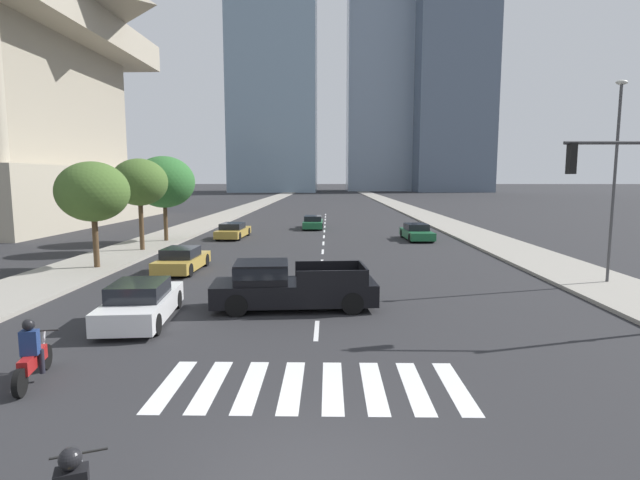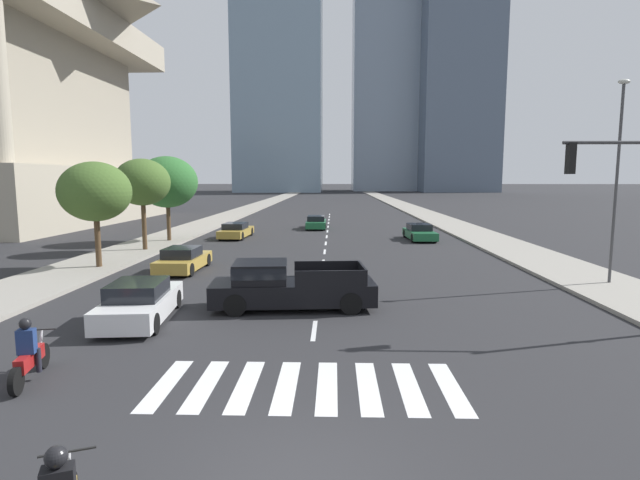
{
  "view_description": "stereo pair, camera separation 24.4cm",
  "coord_description": "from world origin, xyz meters",
  "px_view_note": "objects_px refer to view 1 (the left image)",
  "views": [
    {
      "loc": [
        0.35,
        -6.8,
        4.56
      ],
      "look_at": [
        0.0,
        13.53,
        2.0
      ],
      "focal_mm": 27.52,
      "sensor_mm": 36.0,
      "label": 1
    },
    {
      "loc": [
        0.59,
        -6.8,
        4.56
      ],
      "look_at": [
        0.0,
        13.53,
        2.0
      ],
      "focal_mm": 27.52,
      "sensor_mm": 36.0,
      "label": 2
    }
  ],
  "objects_px": {
    "sedan_gold_2": "(233,231)",
    "street_tree_nearest": "(93,192)",
    "sedan_green_1": "(417,232)",
    "sedan_green_3": "(313,223)",
    "sedan_gold_4": "(182,260)",
    "pickup_truck": "(286,286)",
    "street_lamp_east": "(615,169)",
    "street_tree_second": "(139,182)",
    "motorcycle_lead": "(32,357)",
    "street_tree_third": "(164,182)",
    "sedan_white_0": "(141,303)"
  },
  "relations": [
    {
      "from": "pickup_truck",
      "to": "street_tree_second",
      "type": "xyz_separation_m",
      "value": [
        -10.13,
        13.23,
        3.5
      ]
    },
    {
      "from": "street_tree_nearest",
      "to": "street_lamp_east",
      "type": "bearing_deg",
      "value": -7.5
    },
    {
      "from": "motorcycle_lead",
      "to": "street_tree_second",
      "type": "distance_m",
      "value": 20.6
    },
    {
      "from": "street_tree_third",
      "to": "street_tree_second",
      "type": "bearing_deg",
      "value": -90.0
    },
    {
      "from": "pickup_truck",
      "to": "sedan_white_0",
      "type": "relative_size",
      "value": 1.28
    },
    {
      "from": "street_tree_nearest",
      "to": "sedan_white_0",
      "type": "bearing_deg",
      "value": -57.54
    },
    {
      "from": "sedan_gold_2",
      "to": "street_lamp_east",
      "type": "height_order",
      "value": "street_lamp_east"
    },
    {
      "from": "sedan_green_1",
      "to": "street_tree_nearest",
      "type": "bearing_deg",
      "value": -58.2
    },
    {
      "from": "sedan_green_1",
      "to": "sedan_gold_4",
      "type": "relative_size",
      "value": 1.07
    },
    {
      "from": "sedan_white_0",
      "to": "street_lamp_east",
      "type": "bearing_deg",
      "value": -77.89
    },
    {
      "from": "sedan_green_1",
      "to": "street_tree_second",
      "type": "height_order",
      "value": "street_tree_second"
    },
    {
      "from": "street_lamp_east",
      "to": "street_tree_second",
      "type": "height_order",
      "value": "street_lamp_east"
    },
    {
      "from": "motorcycle_lead",
      "to": "sedan_white_0",
      "type": "bearing_deg",
      "value": -19.89
    },
    {
      "from": "sedan_green_1",
      "to": "street_tree_nearest",
      "type": "distance_m",
      "value": 22.35
    },
    {
      "from": "sedan_green_3",
      "to": "street_tree_third",
      "type": "distance_m",
      "value": 14.73
    },
    {
      "from": "pickup_truck",
      "to": "street_lamp_east",
      "type": "relative_size",
      "value": 0.69
    },
    {
      "from": "sedan_green_3",
      "to": "sedan_gold_4",
      "type": "bearing_deg",
      "value": 164.2
    },
    {
      "from": "sedan_green_3",
      "to": "sedan_gold_4",
      "type": "distance_m",
      "value": 21.61
    },
    {
      "from": "motorcycle_lead",
      "to": "street_tree_third",
      "type": "bearing_deg",
      "value": -0.61
    },
    {
      "from": "street_tree_second",
      "to": "street_lamp_east",
      "type": "bearing_deg",
      "value": -21.19
    },
    {
      "from": "sedan_green_1",
      "to": "street_tree_nearest",
      "type": "relative_size",
      "value": 0.86
    },
    {
      "from": "street_tree_nearest",
      "to": "street_tree_second",
      "type": "height_order",
      "value": "street_tree_second"
    },
    {
      "from": "sedan_gold_2",
      "to": "street_lamp_east",
      "type": "bearing_deg",
      "value": -127.31
    },
    {
      "from": "sedan_green_3",
      "to": "street_tree_nearest",
      "type": "xyz_separation_m",
      "value": [
        -10.2,
        -20.52,
        3.35
      ]
    },
    {
      "from": "sedan_gold_4",
      "to": "pickup_truck",
      "type": "bearing_deg",
      "value": -138.98
    },
    {
      "from": "motorcycle_lead",
      "to": "sedan_green_1",
      "type": "xyz_separation_m",
      "value": [
        13.23,
        26.09,
        -0.03
      ]
    },
    {
      "from": "motorcycle_lead",
      "to": "sedan_green_3",
      "type": "xyz_separation_m",
      "value": [
        5.21,
        34.11,
        -0.03
      ]
    },
    {
      "from": "sedan_gold_2",
      "to": "street_tree_nearest",
      "type": "bearing_deg",
      "value": 165.35
    },
    {
      "from": "motorcycle_lead",
      "to": "sedan_green_1",
      "type": "relative_size",
      "value": 0.47
    },
    {
      "from": "sedan_green_1",
      "to": "street_tree_second",
      "type": "xyz_separation_m",
      "value": [
        -18.22,
        -6.46,
        3.76
      ]
    },
    {
      "from": "sedan_white_0",
      "to": "sedan_green_3",
      "type": "xyz_separation_m",
      "value": [
        4.58,
        29.36,
        -0.05
      ]
    },
    {
      "from": "street_tree_nearest",
      "to": "street_tree_second",
      "type": "distance_m",
      "value": 6.06
    },
    {
      "from": "street_tree_nearest",
      "to": "street_tree_third",
      "type": "distance_m",
      "value": 10.58
    },
    {
      "from": "sedan_green_1",
      "to": "street_lamp_east",
      "type": "distance_m",
      "value": 17.1
    },
    {
      "from": "sedan_green_3",
      "to": "street_lamp_east",
      "type": "bearing_deg",
      "value": -150.61
    },
    {
      "from": "pickup_truck",
      "to": "sedan_green_3",
      "type": "bearing_deg",
      "value": -95.13
    },
    {
      "from": "sedan_gold_2",
      "to": "sedan_green_1",
      "type": "bearing_deg",
      "value": -90.37
    },
    {
      "from": "sedan_white_0",
      "to": "sedan_green_1",
      "type": "xyz_separation_m",
      "value": [
        12.59,
        21.34,
        -0.06
      ]
    },
    {
      "from": "street_tree_nearest",
      "to": "sedan_gold_2",
      "type": "bearing_deg",
      "value": 72.27
    },
    {
      "from": "motorcycle_lead",
      "to": "sedan_gold_2",
      "type": "distance_m",
      "value": 26.95
    },
    {
      "from": "motorcycle_lead",
      "to": "pickup_truck",
      "type": "relative_size",
      "value": 0.36
    },
    {
      "from": "motorcycle_lead",
      "to": "street_lamp_east",
      "type": "xyz_separation_m",
      "value": [
        18.63,
        10.48,
        4.38
      ]
    },
    {
      "from": "sedan_gold_4",
      "to": "sedan_gold_2",
      "type": "bearing_deg",
      "value": 1.69
    },
    {
      "from": "motorcycle_lead",
      "to": "sedan_green_3",
      "type": "height_order",
      "value": "motorcycle_lead"
    },
    {
      "from": "sedan_green_1",
      "to": "pickup_truck",
      "type": "bearing_deg",
      "value": -25.0
    },
    {
      "from": "sedan_white_0",
      "to": "pickup_truck",
      "type": "bearing_deg",
      "value": -75.38
    },
    {
      "from": "street_tree_third",
      "to": "pickup_truck",
      "type": "bearing_deg",
      "value": -60.3
    },
    {
      "from": "sedan_gold_2",
      "to": "street_lamp_east",
      "type": "xyz_separation_m",
      "value": [
        19.35,
        -16.46,
        4.42
      ]
    },
    {
      "from": "motorcycle_lead",
      "to": "sedan_gold_4",
      "type": "xyz_separation_m",
      "value": [
        -0.6,
        13.3,
        -0.03
      ]
    },
    {
      "from": "sedan_white_0",
      "to": "sedan_green_1",
      "type": "distance_m",
      "value": 24.78
    }
  ]
}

